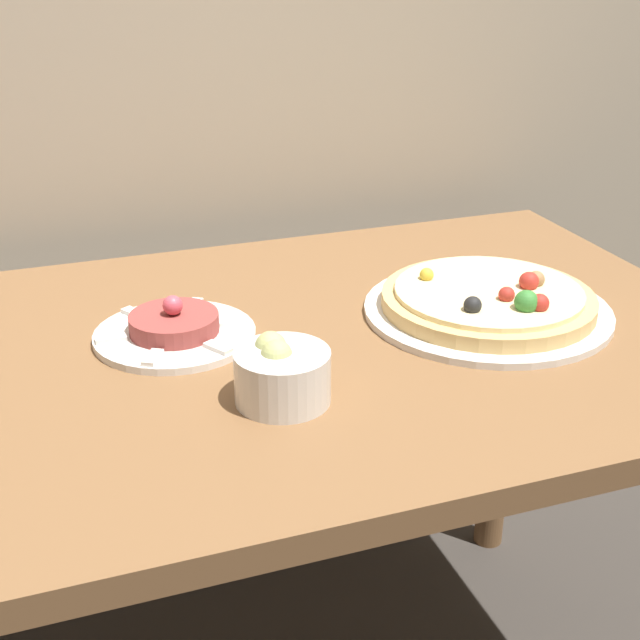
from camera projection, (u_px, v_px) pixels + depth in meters
name	position (u px, v px, depth m)	size (l,w,h in m)	color
dining_table	(246.00, 409.00, 1.20)	(1.34, 0.78, 0.72)	brown
pizza_plate	(489.00, 302.00, 1.25)	(0.35, 0.35, 0.06)	silver
tartare_plate	(174.00, 329.00, 1.18)	(0.22, 0.22, 0.06)	silver
small_bowl	(282.00, 373.00, 1.02)	(0.11, 0.11, 0.08)	silver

